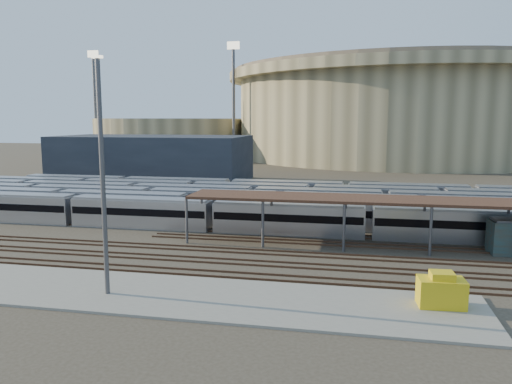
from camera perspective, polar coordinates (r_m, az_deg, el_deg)
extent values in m
plane|color=#383026|center=(52.91, -0.10, -6.63)|extent=(420.00, 420.00, 0.00)
cube|color=gray|center=(40.60, -11.62, -11.33)|extent=(50.00, 9.00, 0.20)
cube|color=#AAABAF|center=(61.75, -4.98, -2.78)|extent=(112.00, 2.90, 3.60)
cube|color=#AAABAF|center=(63.45, 8.42, -2.54)|extent=(112.00, 2.90, 3.60)
cube|color=#AAABAF|center=(68.31, 2.59, -1.69)|extent=(112.00, 2.90, 3.60)
cube|color=#AAABAF|center=(73.18, -0.32, -1.01)|extent=(112.00, 2.90, 3.60)
cube|color=#AAABAF|center=(76.09, 6.30, -0.70)|extent=(112.00, 2.90, 3.60)
cube|color=#AAABAF|center=(79.95, 10.21, -0.35)|extent=(112.00, 2.90, 3.60)
cylinder|color=#4F4F53|center=(55.67, -7.93, -3.31)|extent=(0.30, 0.30, 5.00)
cylinder|color=#4F4F53|center=(60.69, -6.23, -2.32)|extent=(0.30, 0.30, 5.00)
cylinder|color=#4F4F53|center=(53.46, 0.78, -3.72)|extent=(0.30, 0.30, 5.00)
cylinder|color=#4F4F53|center=(58.66, 1.78, -2.64)|extent=(0.30, 0.30, 5.00)
cylinder|color=#4F4F53|center=(52.56, 10.02, -4.05)|extent=(0.30, 0.30, 5.00)
cylinder|color=#4F4F53|center=(57.85, 10.18, -2.93)|extent=(0.30, 0.30, 5.00)
cylinder|color=#4F4F53|center=(53.05, 19.34, -4.29)|extent=(0.30, 0.30, 5.00)
cylinder|color=#4F4F53|center=(58.29, 18.64, -3.15)|extent=(0.30, 0.30, 5.00)
cylinder|color=#4F4F53|center=(59.97, 26.81, -3.30)|extent=(0.30, 0.30, 5.00)
cube|color=#361F16|center=(55.93, 23.46, -1.11)|extent=(60.00, 6.00, 0.30)
cube|color=#4C3323|center=(51.23, -0.51, -7.03)|extent=(170.00, 0.12, 0.18)
cube|color=#4C3323|center=(52.65, -0.16, -6.60)|extent=(170.00, 0.12, 0.18)
cube|color=#4C3323|center=(47.48, -1.53, -8.27)|extent=(170.00, 0.12, 0.18)
cube|color=#4C3323|center=(48.88, -1.13, -7.78)|extent=(170.00, 0.12, 0.18)
cube|color=#4C3323|center=(43.77, -2.74, -9.72)|extent=(170.00, 0.12, 0.18)
cube|color=#4C3323|center=(45.15, -2.26, -9.15)|extent=(170.00, 0.12, 0.18)
cylinder|color=tan|center=(190.62, 16.19, 8.07)|extent=(116.00, 116.00, 28.00)
cylinder|color=tan|center=(191.28, 16.38, 12.71)|extent=(124.00, 124.00, 3.00)
cylinder|color=#6B5D4C|center=(191.48, 16.41, 13.38)|extent=(120.00, 120.00, 1.50)
cylinder|color=tan|center=(193.44, -9.77, 6.20)|extent=(56.00, 56.00, 14.00)
cube|color=#1E232D|center=(114.77, -11.73, 3.80)|extent=(42.00, 20.00, 10.00)
cylinder|color=#4F4F53|center=(165.14, -2.57, 9.79)|extent=(1.00, 1.00, 36.00)
cube|color=#FFF2CC|center=(166.76, -2.61, 16.40)|extent=(4.00, 0.60, 2.40)
cylinder|color=#4F4F53|center=(195.04, -17.89, 9.17)|extent=(1.00, 1.00, 36.00)
cube|color=#FFF2CC|center=(196.41, -18.14, 14.77)|extent=(4.00, 0.60, 2.40)
cylinder|color=#4F4F53|center=(211.09, 6.17, 9.42)|extent=(1.00, 1.00, 36.00)
cube|color=#FFF2CC|center=(212.36, 6.25, 14.60)|extent=(4.00, 0.60, 2.40)
cylinder|color=#4F4F53|center=(39.32, -17.12, 1.35)|extent=(0.36, 0.36, 17.83)
cube|color=#FFF2CC|center=(39.32, -17.70, 14.50)|extent=(0.81, 0.33, 0.20)
cube|color=gold|center=(39.15, 20.41, -10.71)|extent=(3.40, 2.26, 2.04)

